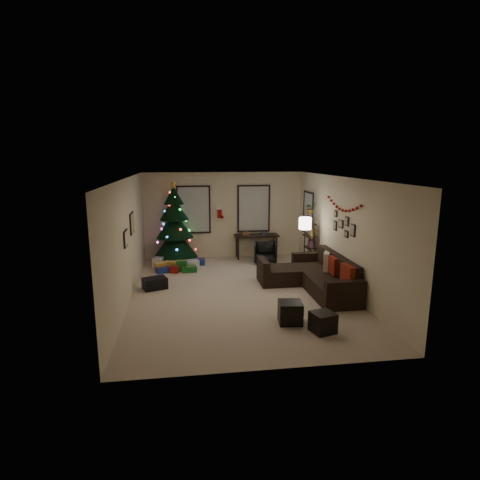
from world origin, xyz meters
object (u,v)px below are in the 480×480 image
at_px(christmas_tree, 175,228).
at_px(desk, 256,237).
at_px(desk_chair, 265,253).
at_px(sofa, 314,277).
at_px(bookshelf, 311,244).

distance_m(christmas_tree, desk, 2.57).
bearing_deg(desk_chair, christmas_tree, 177.63).
xyz_separation_m(sofa, desk, (-0.84, 3.17, 0.38)).
bearing_deg(desk, christmas_tree, -178.87).
bearing_deg(bookshelf, christmas_tree, 158.91).
bearing_deg(christmas_tree, desk_chair, -12.53).
bearing_deg(desk, sofa, -75.13).
distance_m(sofa, bookshelf, 1.76).
relative_size(desk, desk_chair, 2.20).
bearing_deg(desk_chair, bookshelf, -27.51).
distance_m(christmas_tree, sofa, 4.66).
xyz_separation_m(sofa, desk_chair, (-0.69, 2.52, 0.03)).
relative_size(sofa, bookshelf, 1.76).
xyz_separation_m(desk, bookshelf, (1.30, -1.53, 0.09)).
height_order(christmas_tree, sofa, christmas_tree).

